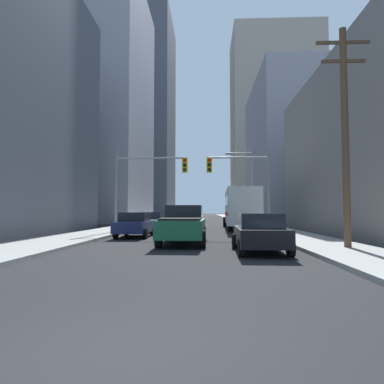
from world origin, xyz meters
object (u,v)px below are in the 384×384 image
traffic_signal_near_right (241,176)px  city_bus (241,207)px  sedan_black (260,233)px  sedan_white (152,222)px  sedan_navy (135,225)px  traffic_signal_near_left (148,176)px  pickup_truck_green (183,225)px

traffic_signal_near_right → city_bus: bearing=84.8°
sedan_black → sedan_white: same height
city_bus → sedan_navy: bearing=-128.2°
sedan_navy → traffic_signal_near_right: traffic_signal_near_right is taller
sedan_black → traffic_signal_near_right: traffic_signal_near_right is taller
traffic_signal_near_right → traffic_signal_near_left: bearing=180.0°
traffic_signal_near_left → traffic_signal_near_right: size_ratio=1.00×
city_bus → sedan_navy: size_ratio=2.72×
sedan_navy → pickup_truck_green: bearing=-51.8°
sedan_navy → traffic_signal_near_right: bearing=25.5°
city_bus → sedan_navy: (-7.40, -9.39, -1.16)m
sedan_navy → city_bus: bearing=51.8°
city_bus → traffic_signal_near_right: traffic_signal_near_right is taller
pickup_truck_green → sedan_navy: pickup_truck_green is taller
pickup_truck_green → sedan_navy: size_ratio=1.28×
pickup_truck_green → traffic_signal_near_right: traffic_signal_near_right is taller
sedan_navy → traffic_signal_near_left: bearing=86.7°
pickup_truck_green → traffic_signal_near_left: size_ratio=0.91×
pickup_truck_green → sedan_black: 4.58m
city_bus → pickup_truck_green: bearing=-107.1°
sedan_navy → traffic_signal_near_left: traffic_signal_near_left is taller
sedan_navy → traffic_signal_near_left: (0.19, 3.27, 3.34)m
pickup_truck_green → sedan_navy: bearing=128.2°
sedan_white → traffic_signal_near_left: 4.17m
sedan_white → traffic_signal_near_left: (0.06, -2.50, 3.34)m
pickup_truck_green → sedan_navy: 5.25m
sedan_white → sedan_navy: bearing=-91.3°
sedan_white → traffic_signal_near_right: 7.89m
sedan_navy → sedan_white: size_ratio=1.00×
pickup_truck_green → traffic_signal_near_left: 8.60m
sedan_white → traffic_signal_near_left: size_ratio=0.71×
city_bus → sedan_black: 16.84m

